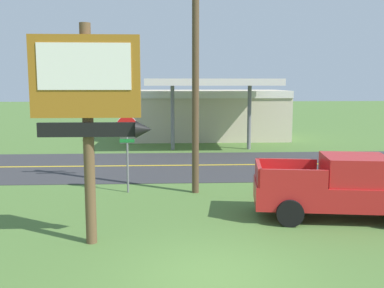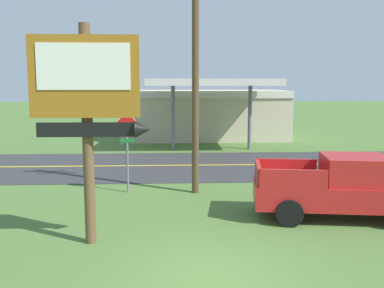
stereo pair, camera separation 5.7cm
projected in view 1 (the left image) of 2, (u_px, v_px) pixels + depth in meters
The scene contains 8 objects.
ground_plane at pixel (211, 276), 9.67m from camera, with size 180.00×180.00×0.00m, color #4C7033.
road_asphalt at pixel (187, 165), 22.53m from camera, with size 140.00×8.00×0.02m, color #333335.
road_centre_line at pixel (187, 165), 22.53m from camera, with size 126.00×0.20×0.01m, color gold.
motel_sign at pixel (89, 99), 11.06m from camera, with size 2.97×0.54×5.64m.
stop_sign at pixel (127, 140), 16.78m from camera, with size 0.80×0.08×2.95m.
utility_pole at pixel (196, 67), 16.39m from camera, with size 1.93×0.26×8.87m.
gas_station at pixel (204, 113), 33.28m from camera, with size 12.00×11.50×4.40m.
pickup_red_parked_on_lawn at pixel (342, 188), 13.72m from camera, with size 5.43×2.81×1.96m.
Camera 1 is at (-0.89, -9.15, 4.18)m, focal length 41.60 mm.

